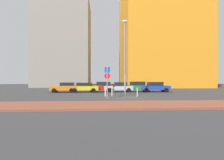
% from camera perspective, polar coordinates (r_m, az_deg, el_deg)
% --- Properties ---
extents(ground_plane, '(120.00, 120.00, 0.00)m').
position_cam_1_polar(ground_plane, '(20.36, 4.29, -5.14)').
color(ground_plane, '#38383A').
extents(sidewalk_brick, '(40.00, 4.15, 0.14)m').
position_cam_1_polar(sidewalk_brick, '(13.73, 8.29, -7.43)').
color(sidewalk_brick, brown).
rests_on(sidewalk_brick, ground).
extents(parked_car_orange, '(4.27, 2.23, 1.44)m').
position_cam_1_polar(parked_car_orange, '(28.42, -13.85, -2.12)').
color(parked_car_orange, orange).
rests_on(parked_car_orange, ground).
extents(parked_car_yellow, '(4.57, 2.09, 1.40)m').
position_cam_1_polar(parked_car_yellow, '(28.17, -8.60, -2.16)').
color(parked_car_yellow, gold).
rests_on(parked_car_yellow, ground).
extents(parked_car_red, '(4.21, 2.25, 1.53)m').
position_cam_1_polar(parked_car_red, '(28.44, -2.88, -2.03)').
color(parked_car_red, red).
rests_on(parked_car_red, ground).
extents(parked_car_silver, '(4.37, 2.25, 1.46)m').
position_cam_1_polar(parked_car_silver, '(28.38, 2.17, -2.13)').
color(parked_car_silver, '#B7BABF').
rests_on(parked_car_silver, ground).
extents(parked_car_green, '(4.30, 1.96, 1.56)m').
position_cam_1_polar(parked_car_green, '(28.82, 7.51, -1.99)').
color(parked_car_green, '#237238').
rests_on(parked_car_green, ground).
extents(parked_car_blue, '(4.38, 2.25, 1.50)m').
position_cam_1_polar(parked_car_blue, '(29.17, 12.81, -2.01)').
color(parked_car_blue, '#1E389E').
rests_on(parked_car_blue, ground).
extents(parking_sign_post, '(0.59, 0.19, 3.15)m').
position_cam_1_polar(parking_sign_post, '(18.96, -1.44, 0.47)').
color(parking_sign_post, gray).
rests_on(parking_sign_post, ground).
extents(parking_meter, '(0.18, 0.14, 1.42)m').
position_cam_1_polar(parking_meter, '(19.45, 0.55, -2.68)').
color(parking_meter, '#4C4C51').
rests_on(parking_meter, ground).
extents(street_lamp, '(0.70, 0.36, 8.71)m').
position_cam_1_polar(street_lamp, '(21.96, 3.92, 8.34)').
color(street_lamp, gray).
rests_on(street_lamp, ground).
extents(traffic_bollard_near, '(0.15, 0.15, 1.03)m').
position_cam_1_polar(traffic_bollard_near, '(21.12, -2.02, -3.55)').
color(traffic_bollard_near, '#B7B7BC').
rests_on(traffic_bollard_near, ground).
extents(traffic_bollard_mid, '(0.13, 0.13, 0.99)m').
position_cam_1_polar(traffic_bollard_mid, '(20.95, 7.66, -3.63)').
color(traffic_bollard_mid, '#B7B7BC').
rests_on(traffic_bollard_mid, ground).
extents(traffic_bollard_far, '(0.14, 0.14, 1.04)m').
position_cam_1_polar(traffic_bollard_far, '(21.96, 0.01, -3.39)').
color(traffic_bollard_far, '#B7B7BC').
rests_on(traffic_bollard_far, ground).
extents(building_colorful_midrise, '(19.17, 17.94, 30.66)m').
position_cam_1_polar(building_colorful_midrise, '(51.66, 14.30, 15.25)').
color(building_colorful_midrise, orange).
rests_on(building_colorful_midrise, ground).
extents(building_under_construction, '(13.30, 12.81, 21.73)m').
position_cam_1_polar(building_under_construction, '(51.21, -14.35, 10.26)').
color(building_under_construction, gray).
rests_on(building_under_construction, ground).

